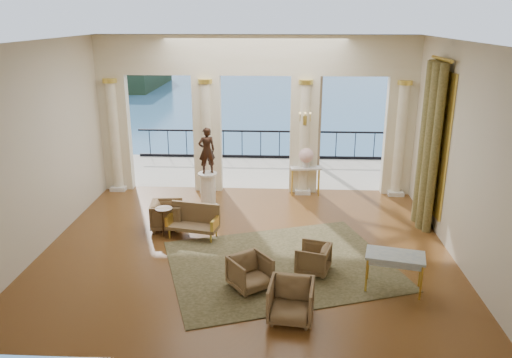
# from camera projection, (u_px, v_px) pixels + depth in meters

# --- Properties ---
(floor) EXTENTS (9.00, 9.00, 0.00)m
(floor) POSITION_uv_depth(u_px,v_px,m) (247.00, 246.00, 11.33)
(floor) COLOR #452610
(floor) RESTS_ON ground
(room_walls) EXTENTS (9.00, 9.00, 9.00)m
(room_walls) POSITION_uv_depth(u_px,v_px,m) (241.00, 133.00, 9.37)
(room_walls) COLOR beige
(room_walls) RESTS_ON ground
(arcade) EXTENTS (9.00, 0.56, 4.50)m
(arcade) POSITION_uv_depth(u_px,v_px,m) (255.00, 105.00, 14.15)
(arcade) COLOR beige
(arcade) RESTS_ON ground
(terrace) EXTENTS (10.00, 3.60, 0.10)m
(terrace) POSITION_uv_depth(u_px,v_px,m) (259.00, 172.00, 16.85)
(terrace) COLOR #BBB19D
(terrace) RESTS_ON ground
(balustrade) EXTENTS (9.00, 0.06, 1.03)m
(balustrade) POSITION_uv_depth(u_px,v_px,m) (261.00, 147.00, 18.22)
(balustrade) COLOR black
(balustrade) RESTS_ON terrace
(palm_tree) EXTENTS (2.00, 2.00, 4.50)m
(palm_tree) POSITION_uv_depth(u_px,v_px,m) (321.00, 44.00, 16.21)
(palm_tree) COLOR #4C3823
(palm_tree) RESTS_ON terrace
(headland) EXTENTS (22.00, 18.00, 6.00)m
(headland) POSITION_uv_depth(u_px,v_px,m) (91.00, 68.00, 80.16)
(headland) COLOR black
(headland) RESTS_ON sea
(sea) EXTENTS (160.00, 160.00, 0.00)m
(sea) POSITION_uv_depth(u_px,v_px,m) (277.00, 97.00, 70.12)
(sea) COLOR #255D91
(sea) RESTS_ON ground
(curtain) EXTENTS (0.33, 1.40, 4.09)m
(curtain) POSITION_uv_depth(u_px,v_px,m) (429.00, 146.00, 11.91)
(curtain) COLOR #4A4923
(curtain) RESTS_ON ground
(window_frame) EXTENTS (0.04, 1.60, 3.40)m
(window_frame) POSITION_uv_depth(u_px,v_px,m) (437.00, 143.00, 11.87)
(window_frame) COLOR #E4C14B
(window_frame) RESTS_ON room_walls
(wall_sconce) EXTENTS (0.30, 0.11, 0.33)m
(wall_sconce) POSITION_uv_depth(u_px,v_px,m) (305.00, 120.00, 13.89)
(wall_sconce) COLOR #E4C14B
(wall_sconce) RESTS_ON arcade
(rug) EXTENTS (5.40, 4.77, 0.02)m
(rug) POSITION_uv_depth(u_px,v_px,m) (281.00, 265.00, 10.46)
(rug) COLOR #33361C
(rug) RESTS_ON ground
(armchair_a) EXTENTS (0.94, 0.93, 0.71)m
(armchair_a) POSITION_uv_depth(u_px,v_px,m) (250.00, 271.00, 9.50)
(armchair_a) COLOR #4A3B22
(armchair_a) RESTS_ON ground
(armchair_b) EXTENTS (0.83, 0.79, 0.77)m
(armchair_b) POSITION_uv_depth(u_px,v_px,m) (291.00, 299.00, 8.50)
(armchair_b) COLOR #4A3B22
(armchair_b) RESTS_ON ground
(armchair_c) EXTENTS (0.75, 0.78, 0.65)m
(armchair_c) POSITION_uv_depth(u_px,v_px,m) (313.00, 257.00, 10.11)
(armchair_c) COLOR #4A3B22
(armchair_c) RESTS_ON ground
(armchair_d) EXTENTS (0.78, 0.82, 0.76)m
(armchair_d) POSITION_uv_depth(u_px,v_px,m) (167.00, 214.00, 12.18)
(armchair_d) COLOR #4A3B22
(armchair_d) RESTS_ON ground
(settee) EXTENTS (1.27, 0.74, 0.79)m
(settee) POSITION_uv_depth(u_px,v_px,m) (194.00, 221.00, 11.74)
(settee) COLOR #4A3B22
(settee) RESTS_ON ground
(game_table) EXTENTS (1.18, 0.81, 0.74)m
(game_table) POSITION_uv_depth(u_px,v_px,m) (395.00, 258.00, 9.35)
(game_table) COLOR #95ABBD
(game_table) RESTS_ON ground
(pedestal) EXTENTS (0.55, 0.55, 1.00)m
(pedestal) POSITION_uv_depth(u_px,v_px,m) (208.00, 191.00, 13.42)
(pedestal) COLOR silver
(pedestal) RESTS_ON ground
(statue) EXTENTS (0.53, 0.45, 1.24)m
(statue) POSITION_uv_depth(u_px,v_px,m) (207.00, 151.00, 13.07)
(statue) COLOR #301D15
(statue) RESTS_ON pedestal
(console_table) EXTENTS (0.90, 0.42, 0.83)m
(console_table) POSITION_uv_depth(u_px,v_px,m) (306.00, 172.00, 14.41)
(console_table) COLOR silver
(console_table) RESTS_ON ground
(urn) EXTENTS (0.43, 0.43, 0.57)m
(urn) POSITION_uv_depth(u_px,v_px,m) (306.00, 156.00, 14.26)
(urn) COLOR silver
(urn) RESTS_ON console_table
(side_table) EXTENTS (0.41, 0.41, 0.66)m
(side_table) POSITION_uv_depth(u_px,v_px,m) (164.00, 212.00, 11.79)
(side_table) COLOR black
(side_table) RESTS_ON ground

